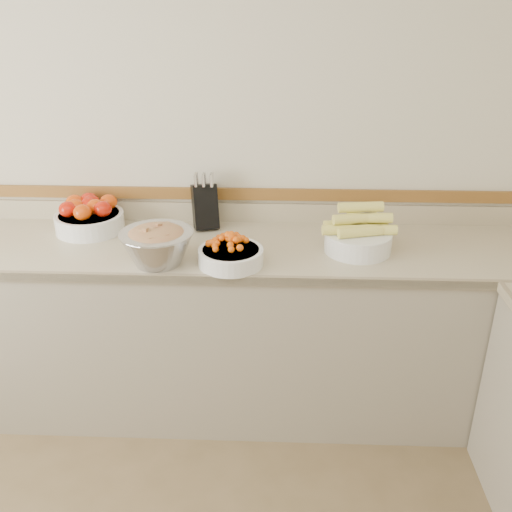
{
  "coord_description": "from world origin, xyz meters",
  "views": [
    {
      "loc": [
        0.44,
        -0.77,
        1.99
      ],
      "look_at": [
        0.35,
        1.35,
        1.0
      ],
      "focal_mm": 40.0,
      "sensor_mm": 36.0,
      "label": 1
    }
  ],
  "objects_px": {
    "knife_block": "(205,205)",
    "corn_bowl": "(358,236)",
    "tomato_bowl": "(89,216)",
    "cherry_tomato_bowl": "(231,253)",
    "rhubarb_bowl": "(157,244)"
  },
  "relations": [
    {
      "from": "knife_block",
      "to": "corn_bowl",
      "type": "distance_m",
      "value": 0.78
    },
    {
      "from": "knife_block",
      "to": "tomato_bowl",
      "type": "distance_m",
      "value": 0.58
    },
    {
      "from": "knife_block",
      "to": "cherry_tomato_bowl",
      "type": "xyz_separation_m",
      "value": [
        0.16,
        -0.43,
        -0.07
      ]
    },
    {
      "from": "cherry_tomato_bowl",
      "to": "corn_bowl",
      "type": "xyz_separation_m",
      "value": [
        0.57,
        0.17,
        0.02
      ]
    },
    {
      "from": "cherry_tomato_bowl",
      "to": "corn_bowl",
      "type": "bearing_deg",
      "value": 16.5
    },
    {
      "from": "knife_block",
      "to": "cherry_tomato_bowl",
      "type": "bearing_deg",
      "value": -69.16
    },
    {
      "from": "cherry_tomato_bowl",
      "to": "knife_block",
      "type": "bearing_deg",
      "value": 110.84
    },
    {
      "from": "corn_bowl",
      "to": "rhubarb_bowl",
      "type": "distance_m",
      "value": 0.91
    },
    {
      "from": "corn_bowl",
      "to": "rhubarb_bowl",
      "type": "bearing_deg",
      "value": -169.04
    },
    {
      "from": "corn_bowl",
      "to": "rhubarb_bowl",
      "type": "relative_size",
      "value": 1.06
    },
    {
      "from": "tomato_bowl",
      "to": "corn_bowl",
      "type": "distance_m",
      "value": 1.32
    },
    {
      "from": "knife_block",
      "to": "corn_bowl",
      "type": "bearing_deg",
      "value": -19.4
    },
    {
      "from": "cherry_tomato_bowl",
      "to": "rhubarb_bowl",
      "type": "distance_m",
      "value": 0.32
    },
    {
      "from": "cherry_tomato_bowl",
      "to": "rhubarb_bowl",
      "type": "height_order",
      "value": "rhubarb_bowl"
    },
    {
      "from": "cherry_tomato_bowl",
      "to": "rhubarb_bowl",
      "type": "xyz_separation_m",
      "value": [
        -0.32,
        -0.0,
        0.04
      ]
    }
  ]
}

